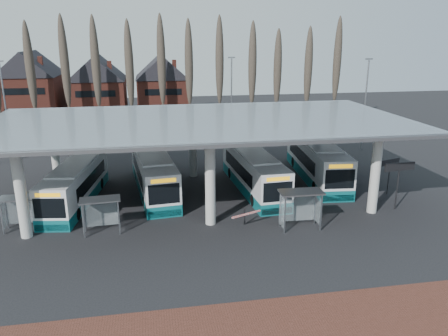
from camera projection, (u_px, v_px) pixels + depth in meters
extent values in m
plane|color=black|center=(216.00, 239.00, 27.85)|extent=(140.00, 140.00, 0.00)
cylinder|color=beige|center=(21.00, 193.00, 27.34)|extent=(0.70, 0.70, 6.00)
cylinder|color=beige|center=(55.00, 150.00, 37.71)|extent=(0.70, 0.70, 6.00)
cylinder|color=beige|center=(210.00, 183.00, 29.34)|extent=(0.70, 0.70, 6.00)
cylinder|color=beige|center=(193.00, 144.00, 39.71)|extent=(0.70, 0.70, 6.00)
cylinder|color=beige|center=(375.00, 173.00, 31.34)|extent=(0.70, 0.70, 6.00)
cylinder|color=beige|center=(318.00, 139.00, 41.71)|extent=(0.70, 0.70, 6.00)
cube|color=gray|center=(200.00, 120.00, 33.59)|extent=(32.00, 16.00, 0.12)
cube|color=silver|center=(200.00, 119.00, 33.57)|extent=(31.50, 15.50, 0.04)
cone|color=#473D33|center=(30.00, 80.00, 53.86)|extent=(0.36, 0.36, 14.50)
ellipsoid|color=#473D33|center=(28.00, 66.00, 53.36)|extent=(1.10, 1.10, 11.02)
cone|color=#473D33|center=(64.00, 80.00, 54.53)|extent=(0.36, 0.36, 14.50)
ellipsoid|color=#473D33|center=(63.00, 65.00, 54.03)|extent=(1.10, 1.10, 11.02)
cone|color=#473D33|center=(97.00, 79.00, 55.20)|extent=(0.36, 0.36, 14.50)
ellipsoid|color=#473D33|center=(96.00, 65.00, 54.70)|extent=(1.10, 1.10, 11.02)
cone|color=#473D33|center=(129.00, 79.00, 55.87)|extent=(0.36, 0.36, 14.50)
ellipsoid|color=#473D33|center=(128.00, 65.00, 55.36)|extent=(1.10, 1.10, 11.02)
cone|color=#473D33|center=(161.00, 78.00, 56.53)|extent=(0.36, 0.36, 14.50)
ellipsoid|color=#473D33|center=(160.00, 64.00, 56.03)|extent=(1.10, 1.10, 11.02)
cone|color=#473D33|center=(191.00, 78.00, 57.20)|extent=(0.36, 0.36, 14.50)
ellipsoid|color=#473D33|center=(191.00, 64.00, 56.70)|extent=(1.10, 1.10, 11.02)
cone|color=#473D33|center=(221.00, 77.00, 57.87)|extent=(0.36, 0.36, 14.50)
ellipsoid|color=#473D33|center=(221.00, 64.00, 57.37)|extent=(1.10, 1.10, 11.02)
cone|color=#473D33|center=(251.00, 77.00, 58.54)|extent=(0.36, 0.36, 14.50)
ellipsoid|color=#473D33|center=(251.00, 63.00, 58.03)|extent=(1.10, 1.10, 11.02)
cone|color=#473D33|center=(279.00, 76.00, 59.20)|extent=(0.36, 0.36, 14.50)
ellipsoid|color=#473D33|center=(280.00, 63.00, 58.70)|extent=(1.10, 1.10, 11.02)
cone|color=#473D33|center=(308.00, 76.00, 59.87)|extent=(0.36, 0.36, 14.50)
ellipsoid|color=#473D33|center=(308.00, 63.00, 59.37)|extent=(1.10, 1.10, 11.02)
cone|color=#473D33|center=(335.00, 75.00, 60.54)|extent=(0.36, 0.36, 14.50)
ellipsoid|color=#473D33|center=(336.00, 63.00, 60.04)|extent=(1.10, 1.10, 11.02)
cube|color=maroon|center=(34.00, 99.00, 64.90)|extent=(8.00, 10.00, 7.00)
pyramid|color=black|center=(28.00, 50.00, 62.88)|extent=(8.30, 10.30, 3.50)
cube|color=maroon|center=(100.00, 98.00, 66.48)|extent=(8.00, 10.00, 7.00)
pyramid|color=black|center=(96.00, 50.00, 64.46)|extent=(8.30, 10.30, 3.50)
cube|color=maroon|center=(162.00, 96.00, 68.07)|extent=(8.00, 10.00, 7.00)
pyramid|color=black|center=(160.00, 50.00, 66.05)|extent=(8.30, 10.30, 3.50)
cylinder|color=slate|center=(6.00, 113.00, 44.14)|extent=(0.16, 0.16, 10.00)
cylinder|color=slate|center=(231.00, 102.00, 51.92)|extent=(0.16, 0.16, 10.00)
cube|color=slate|center=(232.00, 57.00, 50.45)|extent=(0.80, 0.15, 0.15)
cylinder|color=slate|center=(365.00, 106.00, 48.60)|extent=(0.16, 0.16, 10.00)
cube|color=slate|center=(369.00, 59.00, 47.13)|extent=(0.80, 0.15, 0.15)
cube|color=white|center=(75.00, 182.00, 33.64)|extent=(3.99, 11.27, 2.58)
cube|color=#0D5F65|center=(77.00, 197.00, 34.00)|extent=(4.01, 11.29, 0.83)
cube|color=white|center=(73.00, 165.00, 33.26)|extent=(3.09, 6.87, 0.17)
cube|color=black|center=(77.00, 179.00, 34.06)|extent=(3.56, 8.22, 1.01)
cube|color=black|center=(49.00, 208.00, 28.36)|extent=(2.05, 0.37, 1.38)
cube|color=black|center=(94.00, 161.00, 38.88)|extent=(1.98, 0.36, 1.10)
cube|color=orange|center=(48.00, 195.00, 28.10)|extent=(1.63, 0.29, 0.28)
cube|color=black|center=(52.00, 228.00, 28.77)|extent=(2.21, 0.41, 0.46)
cylinder|color=black|center=(47.00, 214.00, 30.62)|extent=(0.39, 0.91, 0.88)
cylinder|color=black|center=(77.00, 214.00, 30.67)|extent=(0.39, 0.91, 0.88)
cylinder|color=black|center=(75.00, 184.00, 37.05)|extent=(0.39, 0.91, 0.88)
cylinder|color=black|center=(101.00, 183.00, 37.10)|extent=(0.39, 0.91, 0.88)
cube|color=white|center=(153.00, 171.00, 36.04)|extent=(3.73, 12.06, 2.77)
cube|color=#0D5F65|center=(154.00, 186.00, 36.42)|extent=(3.75, 12.09, 0.89)
cube|color=white|center=(153.00, 154.00, 35.62)|extent=(2.99, 7.32, 0.18)
cube|color=black|center=(153.00, 168.00, 36.46)|extent=(3.43, 8.76, 1.09)
cube|color=black|center=(164.00, 194.00, 30.58)|extent=(2.21, 0.29, 1.48)
cube|color=black|center=(146.00, 152.00, 41.45)|extent=(2.14, 0.28, 1.19)
cube|color=orange|center=(163.00, 181.00, 30.29)|extent=(1.76, 0.23, 0.30)
cube|color=black|center=(165.00, 214.00, 31.02)|extent=(2.39, 0.33, 0.49)
cylinder|color=black|center=(145.00, 203.00, 32.65)|extent=(0.37, 0.97, 0.95)
cylinder|color=black|center=(176.00, 200.00, 33.25)|extent=(0.37, 0.97, 0.95)
cylinder|color=black|center=(137.00, 175.00, 39.30)|extent=(0.37, 0.97, 0.95)
cylinder|color=black|center=(162.00, 173.00, 39.90)|extent=(0.37, 0.97, 0.95)
cube|color=white|center=(254.00, 169.00, 36.52)|extent=(3.15, 11.82, 2.73)
cube|color=#0D5F65|center=(253.00, 184.00, 36.90)|extent=(3.17, 11.84, 0.88)
cube|color=white|center=(254.00, 153.00, 36.11)|extent=(2.63, 7.13, 0.18)
cube|color=black|center=(252.00, 167.00, 36.94)|extent=(3.00, 8.55, 1.07)
cube|color=black|center=(278.00, 192.00, 31.07)|extent=(2.19, 0.18, 1.46)
cube|color=black|center=(236.00, 151.00, 41.92)|extent=(2.11, 0.18, 1.17)
cube|color=orange|center=(278.00, 179.00, 30.79)|extent=(1.74, 0.15, 0.29)
cube|color=black|center=(277.00, 211.00, 31.50)|extent=(2.36, 0.21, 0.49)
cylinder|color=black|center=(253.00, 200.00, 33.19)|extent=(0.33, 0.95, 0.94)
cylinder|color=black|center=(281.00, 198.00, 33.69)|extent=(0.33, 0.95, 0.94)
cylinder|color=black|center=(231.00, 173.00, 39.82)|extent=(0.33, 0.95, 0.94)
cylinder|color=black|center=(254.00, 171.00, 40.32)|extent=(0.33, 0.95, 0.94)
cube|color=white|center=(317.00, 158.00, 39.42)|extent=(3.81, 12.60, 2.90)
cube|color=#0D5F65|center=(316.00, 173.00, 39.82)|extent=(3.83, 12.63, 0.93)
cube|color=white|center=(318.00, 142.00, 38.98)|extent=(3.07, 7.64, 0.19)
cube|color=black|center=(315.00, 156.00, 39.88)|extent=(3.52, 9.15, 1.14)
cube|color=black|center=(340.00, 179.00, 33.50)|extent=(2.32, 0.28, 1.55)
cube|color=black|center=(300.00, 142.00, 45.29)|extent=(2.24, 0.28, 1.24)
cube|color=orange|center=(341.00, 166.00, 33.20)|extent=(1.84, 0.23, 0.31)
cube|color=black|center=(338.00, 198.00, 33.96)|extent=(2.50, 0.32, 0.52)
cylinder|color=black|center=(315.00, 187.00, 35.97)|extent=(0.38, 1.02, 0.99)
cylinder|color=black|center=(343.00, 187.00, 36.15)|extent=(0.38, 1.02, 0.99)
cylinder|color=black|center=(294.00, 162.00, 43.18)|extent=(0.38, 1.02, 0.99)
cylinder|color=black|center=(318.00, 162.00, 43.36)|extent=(0.38, 1.02, 0.99)
cube|color=gray|center=(2.00, 218.00, 28.25)|extent=(0.07, 0.07, 2.24)
cube|color=gray|center=(37.00, 216.00, 28.64)|extent=(0.07, 0.07, 2.24)
cube|color=gray|center=(6.00, 213.00, 29.18)|extent=(0.07, 0.07, 2.24)
cube|color=gray|center=(40.00, 210.00, 29.57)|extent=(0.07, 0.07, 2.24)
cube|color=gray|center=(19.00, 198.00, 28.57)|extent=(2.52, 1.29, 0.09)
cube|color=silver|center=(23.00, 211.00, 29.40)|extent=(2.15, 0.06, 1.79)
cube|color=silver|center=(3.00, 215.00, 28.70)|extent=(0.05, 0.99, 1.79)
cube|color=silver|center=(39.00, 212.00, 29.10)|extent=(0.05, 0.99, 1.79)
cube|color=gray|center=(83.00, 221.00, 27.73)|extent=(0.08, 0.08, 2.29)
cube|color=gray|center=(119.00, 218.00, 28.26)|extent=(0.08, 0.08, 2.29)
cube|color=gray|center=(84.00, 215.00, 28.67)|extent=(0.08, 0.08, 2.29)
cube|color=gray|center=(118.00, 212.00, 29.19)|extent=(0.08, 0.08, 2.29)
cube|color=gray|center=(100.00, 200.00, 28.12)|extent=(2.66, 1.48, 0.09)
cube|color=silver|center=(101.00, 213.00, 28.96)|extent=(2.20, 0.21, 1.83)
cube|color=silver|center=(83.00, 218.00, 28.18)|extent=(0.11, 1.01, 1.83)
cube|color=silver|center=(119.00, 214.00, 28.72)|extent=(0.11, 1.01, 1.83)
cube|color=gray|center=(285.00, 215.00, 28.37)|extent=(0.08, 0.08, 2.56)
cube|color=gray|center=(321.00, 213.00, 28.71)|extent=(0.08, 0.08, 2.56)
cube|color=gray|center=(280.00, 209.00, 29.43)|extent=(0.08, 0.08, 2.56)
cube|color=gray|center=(315.00, 207.00, 29.78)|extent=(0.08, 0.08, 2.56)
cube|color=gray|center=(301.00, 192.00, 28.69)|extent=(2.90, 1.51, 0.10)
cube|color=silver|center=(298.00, 207.00, 29.64)|extent=(2.46, 0.11, 2.05)
cube|color=silver|center=(282.00, 211.00, 28.88)|extent=(0.07, 1.13, 2.05)
cube|color=silver|center=(319.00, 209.00, 29.24)|extent=(0.07, 1.13, 2.05)
cylinder|color=black|center=(397.00, 187.00, 32.25)|extent=(0.11, 0.11, 3.54)
cube|color=black|center=(400.00, 167.00, 31.80)|extent=(2.44, 0.33, 0.61)
cylinder|color=black|center=(389.00, 177.00, 35.62)|extent=(0.09, 0.09, 2.88)
cube|color=black|center=(390.00, 162.00, 35.26)|extent=(1.91, 0.74, 0.49)
cube|color=black|center=(245.00, 217.00, 29.85)|extent=(0.08, 0.08, 1.16)
cube|color=red|center=(246.00, 214.00, 29.23)|extent=(2.18, 1.02, 0.11)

